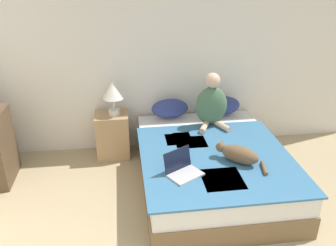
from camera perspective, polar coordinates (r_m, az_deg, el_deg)
wall_back at (r=4.60m, az=-0.29°, el=11.02°), size 5.40×0.05×2.55m
bed at (r=4.09m, az=6.90°, el=-6.98°), size 1.59×2.03×0.48m
pillow_near at (r=4.62m, az=0.31°, el=2.36°), size 0.48×0.22×0.25m
pillow_far at (r=4.76m, az=8.64°, el=2.77°), size 0.48×0.22×0.25m
person_sitting at (r=4.40m, az=6.99°, el=3.06°), size 0.40×0.39×0.67m
cat_tabby at (r=3.71m, az=11.25°, el=-4.92°), size 0.45×0.48×0.18m
laptop_open at (r=3.47m, az=2.38°, el=-7.46°), size 0.40×0.39×0.23m
nightstand at (r=4.67m, az=-8.86°, el=-1.92°), size 0.42×0.38×0.59m
table_lamp at (r=4.43m, az=-8.82°, el=4.98°), size 0.27×0.27×0.44m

